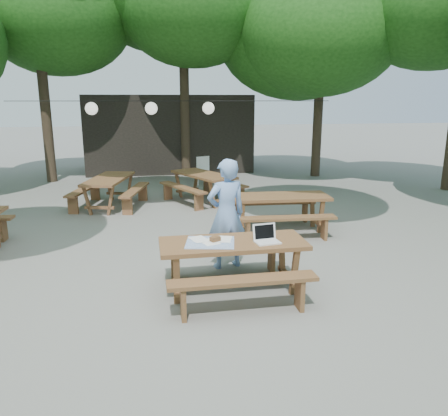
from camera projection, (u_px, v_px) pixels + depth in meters
name	position (u px, v px, depth m)	size (l,w,h in m)	color
ground	(176.00, 270.00, 6.96)	(80.00, 80.00, 0.00)	slate
pavilion	(169.00, 133.00, 16.74)	(6.00, 3.00, 2.80)	black
main_picnic_table	(233.00, 266.00, 6.06)	(2.00, 1.58, 0.75)	brown
picnic_table_ne	(279.00, 213.00, 8.93)	(2.05, 1.70, 0.75)	brown
picnic_table_far_w	(110.00, 192.00, 10.93)	(1.98, 2.22, 0.75)	brown
picnic_table_far_e	(203.00, 187.00, 11.54)	(2.27, 2.41, 0.75)	brown
woman	(226.00, 214.00, 6.89)	(0.64, 0.42, 1.76)	#7DA5E5
plastic_chair	(206.00, 178.00, 13.70)	(0.57, 0.57, 0.90)	white
laptop	(266.00, 237.00, 5.95)	(0.36, 0.30, 0.24)	white
tabletop_clutter	(211.00, 242.00, 5.93)	(0.75, 0.67, 0.08)	#3361AF
paper_lanterns	(152.00, 108.00, 12.08)	(9.00, 0.34, 0.38)	black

